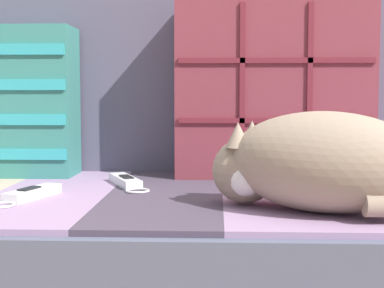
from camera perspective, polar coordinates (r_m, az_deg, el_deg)
sofa_backrest at (r=1.54m, az=2.89°, el=7.10°), size 1.88×0.14×0.51m
throw_pillow_quilted at (r=1.40m, az=7.87°, el=5.14°), size 0.46×0.14×0.41m
sleeping_cat at (r=1.00m, az=11.56°, el=-1.91°), size 0.39×0.31×0.17m
game_remote_near at (r=1.15m, az=-15.41°, el=-4.69°), size 0.10×0.19×0.02m
game_remote_far at (r=1.27m, az=-6.42°, el=-3.63°), size 0.12×0.20×0.02m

